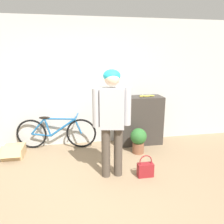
{
  "coord_description": "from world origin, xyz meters",
  "views": [
    {
      "loc": [
        -0.26,
        -2.31,
        1.86
      ],
      "look_at": [
        0.31,
        0.78,
        1.05
      ],
      "focal_mm": 35.0,
      "sensor_mm": 36.0,
      "label": 1
    }
  ],
  "objects_px": {
    "cardboard_box": "(14,152)",
    "person": "(112,114)",
    "handbag": "(145,169)",
    "potted_plant": "(138,139)",
    "bicycle": "(56,132)",
    "banana": "(147,96)"
  },
  "relations": [
    {
      "from": "bicycle",
      "to": "banana",
      "type": "distance_m",
      "value": 2.0
    },
    {
      "from": "banana",
      "to": "potted_plant",
      "type": "bearing_deg",
      "value": -122.8
    },
    {
      "from": "banana",
      "to": "handbag",
      "type": "height_order",
      "value": "banana"
    },
    {
      "from": "person",
      "to": "handbag",
      "type": "xyz_separation_m",
      "value": [
        0.51,
        -0.13,
        -0.89
      ]
    },
    {
      "from": "handbag",
      "to": "potted_plant",
      "type": "height_order",
      "value": "potted_plant"
    },
    {
      "from": "cardboard_box",
      "to": "person",
      "type": "bearing_deg",
      "value": -30.23
    },
    {
      "from": "person",
      "to": "handbag",
      "type": "height_order",
      "value": "person"
    },
    {
      "from": "handbag",
      "to": "cardboard_box",
      "type": "bearing_deg",
      "value": 153.14
    },
    {
      "from": "bicycle",
      "to": "banana",
      "type": "relative_size",
      "value": 4.77
    },
    {
      "from": "person",
      "to": "potted_plant",
      "type": "height_order",
      "value": "person"
    },
    {
      "from": "bicycle",
      "to": "handbag",
      "type": "bearing_deg",
      "value": -35.85
    },
    {
      "from": "person",
      "to": "banana",
      "type": "relative_size",
      "value": 4.94
    },
    {
      "from": "person",
      "to": "banana",
      "type": "bearing_deg",
      "value": 61.77
    },
    {
      "from": "handbag",
      "to": "cardboard_box",
      "type": "relative_size",
      "value": 0.74
    },
    {
      "from": "cardboard_box",
      "to": "potted_plant",
      "type": "relative_size",
      "value": 0.97
    },
    {
      "from": "bicycle",
      "to": "person",
      "type": "bearing_deg",
      "value": -45.54
    },
    {
      "from": "handbag",
      "to": "potted_plant",
      "type": "xyz_separation_m",
      "value": [
        0.14,
        0.86,
        0.16
      ]
    },
    {
      "from": "handbag",
      "to": "potted_plant",
      "type": "bearing_deg",
      "value": 80.4
    },
    {
      "from": "banana",
      "to": "handbag",
      "type": "xyz_separation_m",
      "value": [
        -0.43,
        -1.3,
        -0.93
      ]
    },
    {
      "from": "potted_plant",
      "to": "banana",
      "type": "bearing_deg",
      "value": 57.2
    },
    {
      "from": "potted_plant",
      "to": "handbag",
      "type": "bearing_deg",
      "value": -99.6
    },
    {
      "from": "banana",
      "to": "cardboard_box",
      "type": "distance_m",
      "value": 2.82
    }
  ]
}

